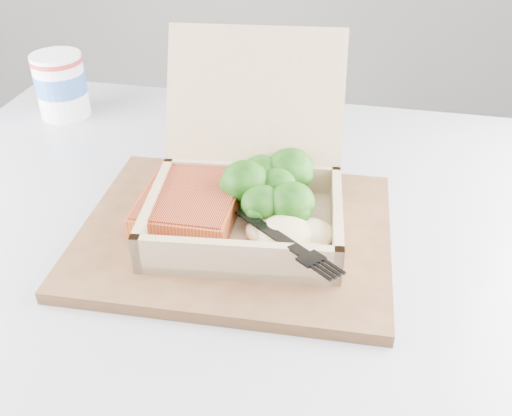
{
  "coord_description": "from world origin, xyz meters",
  "views": [
    {
      "loc": [
        0.24,
        -0.16,
        1.14
      ],
      "look_at": [
        0.24,
        0.36,
        0.78
      ],
      "focal_mm": 40.0,
      "sensor_mm": 36.0,
      "label": 1
    }
  ],
  "objects_px": {
    "serving_tray": "(236,233)",
    "takeout_container": "(248,178)",
    "paper_cup": "(60,83)",
    "cafe_table": "(197,352)"
  },
  "relations": [
    {
      "from": "paper_cup",
      "to": "takeout_container",
      "type": "bearing_deg",
      "value": -45.0
    },
    {
      "from": "takeout_container",
      "to": "paper_cup",
      "type": "bearing_deg",
      "value": 140.81
    },
    {
      "from": "takeout_container",
      "to": "paper_cup",
      "type": "height_order",
      "value": "takeout_container"
    },
    {
      "from": "cafe_table",
      "to": "serving_tray",
      "type": "relative_size",
      "value": 2.83
    },
    {
      "from": "cafe_table",
      "to": "takeout_container",
      "type": "height_order",
      "value": "takeout_container"
    },
    {
      "from": "serving_tray",
      "to": "takeout_container",
      "type": "relative_size",
      "value": 1.3
    },
    {
      "from": "cafe_table",
      "to": "paper_cup",
      "type": "relative_size",
      "value": 9.8
    },
    {
      "from": "cafe_table",
      "to": "takeout_container",
      "type": "relative_size",
      "value": 3.68
    },
    {
      "from": "serving_tray",
      "to": "paper_cup",
      "type": "height_order",
      "value": "paper_cup"
    },
    {
      "from": "paper_cup",
      "to": "serving_tray",
      "type": "bearing_deg",
      "value": -49.42
    }
  ]
}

